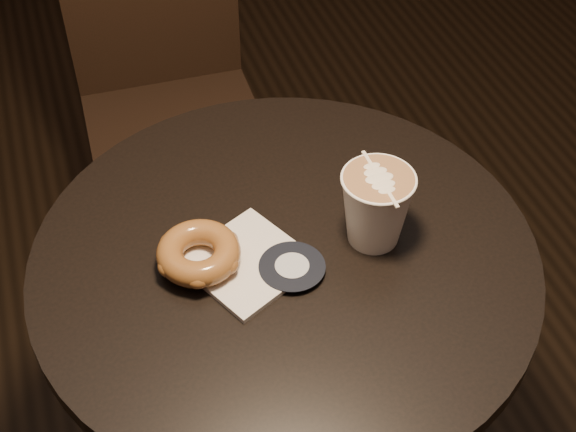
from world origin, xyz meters
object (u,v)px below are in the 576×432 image
(pastry_bag, at_px, (248,262))
(doughnut, at_px, (199,253))
(chair, at_px, (164,66))
(latte_cup, at_px, (376,208))
(cafe_table, at_px, (285,338))

(pastry_bag, distance_m, doughnut, 0.07)
(pastry_bag, bearing_deg, chair, 61.65)
(chair, distance_m, latte_cup, 0.86)
(chair, relative_size, doughnut, 8.56)
(cafe_table, height_order, latte_cup, latte_cup)
(chair, bearing_deg, cafe_table, -86.61)
(cafe_table, bearing_deg, pastry_bag, -172.89)
(cafe_table, xyz_separation_m, latte_cup, (0.13, -0.01, 0.26))
(chair, distance_m, doughnut, 0.83)
(cafe_table, xyz_separation_m, doughnut, (-0.12, 0.01, 0.23))
(doughnut, relative_size, latte_cup, 1.01)
(doughnut, distance_m, latte_cup, 0.24)
(doughnut, bearing_deg, chair, 82.84)
(pastry_bag, xyz_separation_m, doughnut, (-0.06, 0.02, 0.02))
(pastry_bag, bearing_deg, cafe_table, -18.61)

